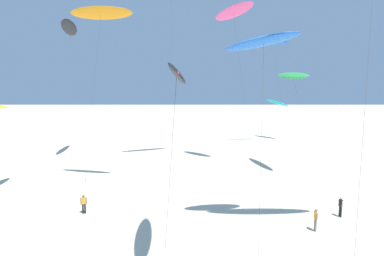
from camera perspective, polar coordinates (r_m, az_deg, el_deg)
name	(u,v)px	position (r m, az deg, el deg)	size (l,w,h in m)	color
flying_kite_0	(101,13)	(33.25, -16.08, 19.22)	(6.49, 4.82, 17.75)	orange
flying_kite_1	(292,76)	(38.26, 17.50, 8.96)	(3.47, 9.21, 11.88)	green
flying_kite_3	(69,28)	(46.71, -21.16, 16.43)	(5.17, 12.50, 18.63)	black
flying_kite_5	(234,11)	(41.18, 7.47, 20.03)	(5.15, 7.56, 20.12)	#EA5193
flying_kite_6	(271,42)	(54.82, 14.00, 14.73)	(6.06, 6.48, 17.43)	blue
flying_kite_8	(277,103)	(60.32, 14.94, 4.43)	(4.03, 9.39, 7.64)	#19B2B7
flying_kite_9	(263,41)	(22.33, 12.70, 14.95)	(5.22, 6.04, 14.17)	blue
flying_kite_10	(176,73)	(17.02, -2.81, 9.74)	(1.54, 10.26, 11.72)	black
person_foreground_walker	(315,219)	(25.00, 21.27, -14.95)	(0.22, 0.51, 1.66)	slate
person_near_right	(340,206)	(28.16, 25.09, -12.52)	(0.24, 0.51, 1.65)	black
person_far_watcher	(84,203)	(27.65, -18.88, -12.63)	(0.49, 0.28, 1.59)	black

